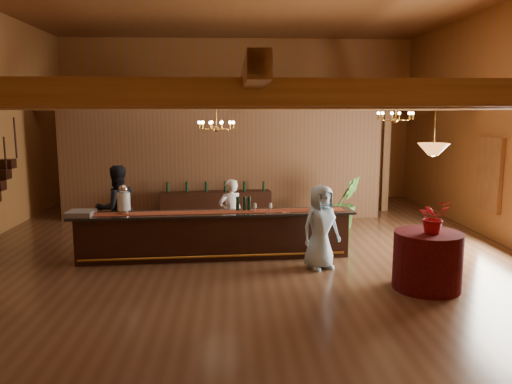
{
  "coord_description": "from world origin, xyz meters",
  "views": [
    {
      "loc": [
        -0.2,
        -10.53,
        3.0
      ],
      "look_at": [
        0.34,
        0.69,
        1.21
      ],
      "focal_mm": 35.0,
      "sensor_mm": 36.0,
      "label": 1
    }
  ],
  "objects_px": {
    "tasting_bar": "(215,235)",
    "chandelier_left": "(216,125)",
    "round_table": "(427,261)",
    "floor_plant": "(346,202)",
    "backbar_shelf": "(216,207)",
    "beverage_dispenser": "(124,200)",
    "staff_second": "(117,208)",
    "pendant_lamp": "(433,149)",
    "raffle_drum": "(323,202)",
    "guest": "(321,227)",
    "chandelier_right": "(396,116)",
    "bartender": "(231,214)"
  },
  "relations": [
    {
      "from": "tasting_bar",
      "to": "chandelier_left",
      "type": "xyz_separation_m",
      "value": [
        0.02,
        1.17,
        2.24
      ]
    },
    {
      "from": "round_table",
      "to": "floor_plant",
      "type": "xyz_separation_m",
      "value": [
        -0.35,
        4.61,
        0.19
      ]
    },
    {
      "from": "backbar_shelf",
      "to": "chandelier_left",
      "type": "xyz_separation_m",
      "value": [
        0.11,
        -2.3,
        2.3
      ]
    },
    {
      "from": "tasting_bar",
      "to": "beverage_dispenser",
      "type": "distance_m",
      "value": 1.98
    },
    {
      "from": "staff_second",
      "to": "floor_plant",
      "type": "xyz_separation_m",
      "value": [
        5.49,
        1.94,
        -0.26
      ]
    },
    {
      "from": "tasting_bar",
      "to": "round_table",
      "type": "relative_size",
      "value": 5.1
    },
    {
      "from": "staff_second",
      "to": "floor_plant",
      "type": "relative_size",
      "value": 1.38
    },
    {
      "from": "pendant_lamp",
      "to": "floor_plant",
      "type": "relative_size",
      "value": 0.66
    },
    {
      "from": "tasting_bar",
      "to": "raffle_drum",
      "type": "distance_m",
      "value": 2.36
    },
    {
      "from": "beverage_dispenser",
      "to": "backbar_shelf",
      "type": "bearing_deg",
      "value": 63.88
    },
    {
      "from": "raffle_drum",
      "to": "pendant_lamp",
      "type": "xyz_separation_m",
      "value": [
        1.43,
        -2.11,
        1.26
      ]
    },
    {
      "from": "tasting_bar",
      "to": "backbar_shelf",
      "type": "relative_size",
      "value": 1.93
    },
    {
      "from": "backbar_shelf",
      "to": "staff_second",
      "type": "bearing_deg",
      "value": -132.53
    },
    {
      "from": "pendant_lamp",
      "to": "guest",
      "type": "bearing_deg",
      "value": 143.39
    },
    {
      "from": "beverage_dispenser",
      "to": "backbar_shelf",
      "type": "xyz_separation_m",
      "value": [
        1.74,
        3.55,
        -0.83
      ]
    },
    {
      "from": "backbar_shelf",
      "to": "staff_second",
      "type": "relative_size",
      "value": 1.61
    },
    {
      "from": "round_table",
      "to": "chandelier_right",
      "type": "relative_size",
      "value": 1.43
    },
    {
      "from": "backbar_shelf",
      "to": "guest",
      "type": "distance_m",
      "value": 4.8
    },
    {
      "from": "bartender",
      "to": "floor_plant",
      "type": "bearing_deg",
      "value": -172.58
    },
    {
      "from": "bartender",
      "to": "beverage_dispenser",
      "type": "bearing_deg",
      "value": -1.09
    },
    {
      "from": "tasting_bar",
      "to": "chandelier_right",
      "type": "distance_m",
      "value": 4.73
    },
    {
      "from": "chandelier_left",
      "to": "backbar_shelf",
      "type": "bearing_deg",
      "value": 92.65
    },
    {
      "from": "round_table",
      "to": "raffle_drum",
      "type": "bearing_deg",
      "value": 124.13
    },
    {
      "from": "chandelier_left",
      "to": "guest",
      "type": "distance_m",
      "value": 3.42
    },
    {
      "from": "round_table",
      "to": "bartender",
      "type": "distance_m",
      "value": 4.4
    },
    {
      "from": "beverage_dispenser",
      "to": "chandelier_right",
      "type": "bearing_deg",
      "value": 8.61
    },
    {
      "from": "beverage_dispenser",
      "to": "guest",
      "type": "xyz_separation_m",
      "value": [
        3.89,
        -0.73,
        -0.43
      ]
    },
    {
      "from": "tasting_bar",
      "to": "chandelier_left",
      "type": "height_order",
      "value": "chandelier_left"
    },
    {
      "from": "beverage_dispenser",
      "to": "round_table",
      "type": "relative_size",
      "value": 0.52
    },
    {
      "from": "tasting_bar",
      "to": "staff_second",
      "type": "height_order",
      "value": "staff_second"
    },
    {
      "from": "raffle_drum",
      "to": "backbar_shelf",
      "type": "height_order",
      "value": "raffle_drum"
    },
    {
      "from": "raffle_drum",
      "to": "floor_plant",
      "type": "distance_m",
      "value": 2.76
    },
    {
      "from": "pendant_lamp",
      "to": "bartender",
      "type": "xyz_separation_m",
      "value": [
        -3.37,
        2.82,
        -1.63
      ]
    },
    {
      "from": "backbar_shelf",
      "to": "floor_plant",
      "type": "xyz_separation_m",
      "value": [
        3.43,
        -0.88,
        0.26
      ]
    },
    {
      "from": "chandelier_right",
      "to": "chandelier_left",
      "type": "bearing_deg",
      "value": 174.63
    },
    {
      "from": "bartender",
      "to": "guest",
      "type": "xyz_separation_m",
      "value": [
        1.74,
        -1.6,
        0.05
      ]
    },
    {
      "from": "chandelier_right",
      "to": "round_table",
      "type": "bearing_deg",
      "value": -95.39
    },
    {
      "from": "tasting_bar",
      "to": "beverage_dispenser",
      "type": "height_order",
      "value": "beverage_dispenser"
    },
    {
      "from": "beverage_dispenser",
      "to": "floor_plant",
      "type": "relative_size",
      "value": 0.44
    },
    {
      "from": "tasting_bar",
      "to": "backbar_shelf",
      "type": "height_order",
      "value": "tasting_bar"
    },
    {
      "from": "backbar_shelf",
      "to": "chandelier_left",
      "type": "relative_size",
      "value": 3.79
    },
    {
      "from": "beverage_dispenser",
      "to": "chandelier_left",
      "type": "xyz_separation_m",
      "value": [
        1.85,
        1.25,
        1.47
      ]
    },
    {
      "from": "guest",
      "to": "raffle_drum",
      "type": "bearing_deg",
      "value": 53.03
    },
    {
      "from": "pendant_lamp",
      "to": "staff_second",
      "type": "xyz_separation_m",
      "value": [
        -5.84,
        2.67,
        -1.46
      ]
    },
    {
      "from": "beverage_dispenser",
      "to": "chandelier_right",
      "type": "distance_m",
      "value": 6.09
    },
    {
      "from": "backbar_shelf",
      "to": "tasting_bar",
      "type": "bearing_deg",
      "value": -95.04
    },
    {
      "from": "beverage_dispenser",
      "to": "pendant_lamp",
      "type": "height_order",
      "value": "pendant_lamp"
    },
    {
      "from": "backbar_shelf",
      "to": "guest",
      "type": "xyz_separation_m",
      "value": [
        2.15,
        -4.27,
        0.39
      ]
    },
    {
      "from": "raffle_drum",
      "to": "floor_plant",
      "type": "height_order",
      "value": "floor_plant"
    },
    {
      "from": "tasting_bar",
      "to": "bartender",
      "type": "distance_m",
      "value": 0.91
    }
  ]
}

